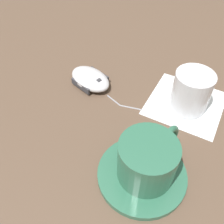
{
  "coord_description": "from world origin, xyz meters",
  "views": [
    {
      "loc": [
        -0.31,
        -0.06,
        0.37
      ],
      "look_at": [
        -0.01,
        0.04,
        0.03
      ],
      "focal_mm": 40.0,
      "sensor_mm": 36.0,
      "label": 1
    }
  ],
  "objects": [
    {
      "name": "saucer",
      "position": [
        -0.11,
        -0.05,
        0.01
      ],
      "size": [
        0.14,
        0.14,
        0.01
      ],
      "primitive_type": "cylinder",
      "color": "#2D664C",
      "rests_on": "ground"
    },
    {
      "name": "napkin_under_glass",
      "position": [
        0.08,
        -0.09,
        0.0
      ],
      "size": [
        0.17,
        0.17,
        0.0
      ],
      "primitive_type": "cube",
      "rotation": [
        0.0,
        0.0,
        -0.17
      ],
      "color": "white",
      "rests_on": "ground"
    },
    {
      "name": "drinking_glass",
      "position": [
        0.07,
        -0.1,
        0.04
      ],
      "size": [
        0.07,
        0.07,
        0.08
      ],
      "primitive_type": "cylinder",
      "color": "silver",
      "rests_on": "napkin_under_glass"
    },
    {
      "name": "mouse_cable",
      "position": [
        0.03,
        -0.03,
        0.0
      ],
      "size": [
        0.04,
        0.19,
        0.0
      ],
      "color": "gray",
      "rests_on": "ground"
    },
    {
      "name": "coffee_cup",
      "position": [
        -0.1,
        -0.05,
        0.05
      ],
      "size": [
        0.11,
        0.09,
        0.07
      ],
      "color": "#2D664C",
      "rests_on": "saucer"
    },
    {
      "name": "ground_plane",
      "position": [
        0.0,
        0.0,
        0.0
      ],
      "size": [
        3.0,
        3.0,
        0.0
      ],
      "primitive_type": "plane",
      "color": "brown"
    },
    {
      "name": "computer_mouse",
      "position": [
        0.08,
        0.12,
        0.02
      ],
      "size": [
        0.1,
        0.12,
        0.03
      ],
      "color": "silver",
      "rests_on": "ground"
    }
  ]
}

